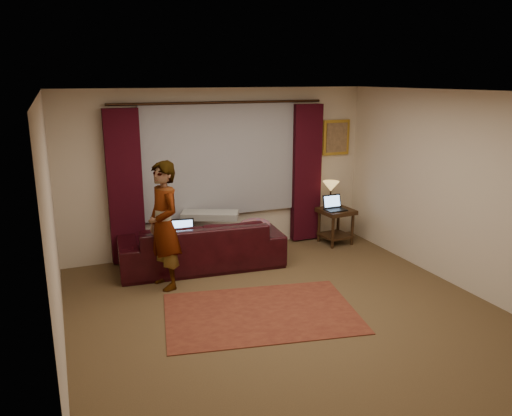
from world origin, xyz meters
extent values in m
cube|color=brown|center=(0.00, 0.00, -0.01)|extent=(5.00, 5.00, 0.01)
cube|color=silver|center=(0.00, 0.00, 2.60)|extent=(5.00, 5.00, 0.02)
cube|color=beige|center=(0.00, 2.50, 1.30)|extent=(5.00, 0.02, 2.60)
cube|color=beige|center=(0.00, -2.50, 1.30)|extent=(5.00, 0.02, 2.60)
cube|color=beige|center=(-2.50, 0.00, 1.30)|extent=(0.02, 5.00, 2.60)
cube|color=beige|center=(2.50, 0.00, 1.30)|extent=(0.02, 5.00, 2.60)
cube|color=#96969C|center=(0.00, 2.44, 1.50)|extent=(2.50, 0.05, 1.80)
cube|color=#340710|center=(-1.50, 2.39, 1.18)|extent=(0.50, 0.14, 2.30)
cube|color=#340710|center=(1.50, 2.39, 1.18)|extent=(0.50, 0.14, 2.30)
cylinder|color=black|center=(0.00, 2.39, 2.38)|extent=(0.04, 0.04, 3.40)
cube|color=gold|center=(2.10, 2.47, 1.75)|extent=(0.50, 0.04, 0.60)
imported|color=black|center=(-0.52, 1.85, 0.48)|extent=(2.48, 1.23, 0.97)
cube|color=#979690|center=(-0.30, 2.08, 0.97)|extent=(0.92, 0.66, 0.10)
ellipsoid|color=brown|center=(0.27, 1.67, 0.59)|extent=(0.61, 0.55, 0.21)
cube|color=maroon|center=(-0.29, 0.08, 0.01)|extent=(2.51, 1.91, 0.01)
cube|color=black|center=(1.90, 2.03, 0.30)|extent=(0.57, 0.57, 0.60)
imported|color=#979690|center=(-1.17, 1.30, 0.86)|extent=(0.60, 0.60, 1.72)
camera|label=1|loc=(-2.40, -4.98, 2.75)|focal=35.00mm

